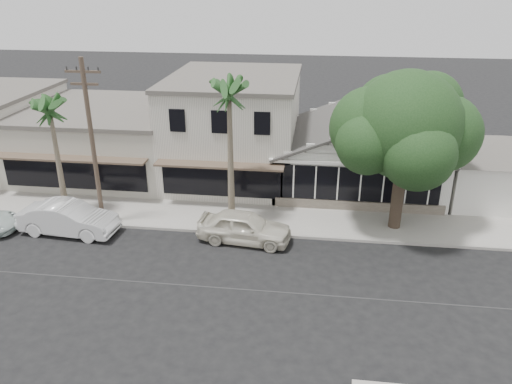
# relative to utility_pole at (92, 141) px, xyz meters

# --- Properties ---
(ground) EXTENTS (140.00, 140.00, 0.00)m
(ground) POSITION_rel_utility_pole_xyz_m (9.00, -5.20, -4.79)
(ground) COLOR black
(ground) RESTS_ON ground
(sidewalk_north) EXTENTS (90.00, 3.50, 0.15)m
(sidewalk_north) POSITION_rel_utility_pole_xyz_m (1.00, 1.55, -4.71)
(sidewalk_north) COLOR #9E9991
(sidewalk_north) RESTS_ON ground
(corner_shop) EXTENTS (10.40, 8.60, 5.10)m
(corner_shop) POSITION_rel_utility_pole_xyz_m (14.00, 7.27, -2.17)
(corner_shop) COLOR white
(corner_shop) RESTS_ON ground
(side_cottage) EXTENTS (6.00, 6.00, 3.00)m
(side_cottage) POSITION_rel_utility_pole_xyz_m (22.20, 6.30, -3.29)
(side_cottage) COLOR white
(side_cottage) RESTS_ON ground
(row_building_near) EXTENTS (8.00, 10.00, 6.50)m
(row_building_near) POSITION_rel_utility_pole_xyz_m (6.00, 8.30, -1.54)
(row_building_near) COLOR silver
(row_building_near) RESTS_ON ground
(row_building_midnear) EXTENTS (10.00, 10.00, 4.20)m
(row_building_midnear) POSITION_rel_utility_pole_xyz_m (-3.00, 8.30, -2.69)
(row_building_midnear) COLOR #B6B0A4
(row_building_midnear) RESTS_ON ground
(utility_pole) EXTENTS (1.80, 0.24, 9.00)m
(utility_pole) POSITION_rel_utility_pole_xyz_m (0.00, 0.00, 0.00)
(utility_pole) COLOR brown
(utility_pole) RESTS_ON ground
(car_0) EXTENTS (4.97, 2.44, 1.63)m
(car_0) POSITION_rel_utility_pole_xyz_m (7.98, -0.90, -3.97)
(car_0) COLOR beige
(car_0) RESTS_ON ground
(car_1) EXTENTS (5.29, 2.19, 1.70)m
(car_1) POSITION_rel_utility_pole_xyz_m (-1.32, -1.19, -3.94)
(car_1) COLOR white
(car_1) RESTS_ON ground
(shade_tree) EXTENTS (7.67, 6.93, 8.51)m
(shade_tree) POSITION_rel_utility_pole_xyz_m (15.73, 1.70, 0.81)
(shade_tree) COLOR #443729
(shade_tree) RESTS_ON ground
(palm_east) EXTENTS (3.32, 3.32, 8.47)m
(palm_east) POSITION_rel_utility_pole_xyz_m (7.00, 1.01, 2.45)
(palm_east) COLOR #726651
(palm_east) RESTS_ON ground
(palm_mid) EXTENTS (2.56, 2.56, 7.28)m
(palm_mid) POSITION_rel_utility_pole_xyz_m (-2.50, 0.79, 1.41)
(palm_mid) COLOR #726651
(palm_mid) RESTS_ON ground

